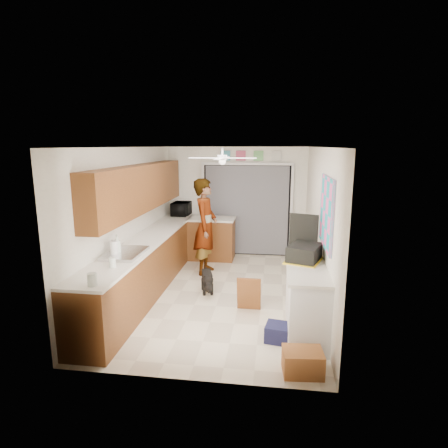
{
  "coord_description": "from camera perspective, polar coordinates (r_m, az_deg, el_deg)",
  "views": [
    {
      "loc": [
        0.89,
        -6.08,
        2.53
      ],
      "look_at": [
        0.0,
        0.4,
        1.15
      ],
      "focal_mm": 30.0,
      "sensor_mm": 36.0,
      "label": 1
    }
  ],
  "objects": [
    {
      "name": "abstract_painting",
      "position": [
        5.2,
        15.34,
        1.75
      ],
      "size": [
        0.03,
        1.15,
        0.95
      ],
      "primitive_type": "cube",
      "color": "#F95BAF",
      "rests_on": "wall_right"
    },
    {
      "name": "door_trim_left",
      "position": [
        8.81,
        -3.17,
        2.21
      ],
      "size": [
        0.06,
        0.04,
        2.1
      ],
      "primitive_type": "cube",
      "color": "white",
      "rests_on": "wall_back"
    },
    {
      "name": "suitcase_rim",
      "position": [
        5.41,
        12.09,
        -5.42
      ],
      "size": [
        0.61,
        0.69,
        0.02
      ],
      "primitive_type": "cube",
      "rotation": [
        0.0,
        0.0,
        -0.34
      ],
      "color": "yellow",
      "rests_on": "suitcase"
    },
    {
      "name": "left_countertop",
      "position": [
        6.66,
        -11.56,
        -2.33
      ],
      "size": [
        0.62,
        4.8,
        0.04
      ],
      "primitive_type": "cube",
      "color": "white",
      "rests_on": "left_base_cabinets"
    },
    {
      "name": "right_counter_top",
      "position": [
        5.16,
        12.52,
        -6.56
      ],
      "size": [
        0.54,
        1.44,
        0.04
      ],
      "primitive_type": "cube",
      "color": "white",
      "rests_on": "right_counter_base"
    },
    {
      "name": "dog",
      "position": [
        6.61,
        -2.59,
        -8.65
      ],
      "size": [
        0.37,
        0.58,
        0.42
      ],
      "primitive_type": "cube",
      "rotation": [
        0.0,
        0.0,
        0.28
      ],
      "color": "black",
      "rests_on": "floor"
    },
    {
      "name": "paper_towel_roll",
      "position": [
        5.66,
        -16.41,
        -3.68
      ],
      "size": [
        0.12,
        0.12,
        0.23
      ],
      "primitive_type": "cylinder",
      "rotation": [
        0.0,
        0.0,
        -0.13
      ],
      "color": "white",
      "rests_on": "left_countertop"
    },
    {
      "name": "jar_b",
      "position": [
        5.2,
        -16.65,
        -5.64
      ],
      "size": [
        0.11,
        0.11,
        0.13
      ],
      "primitive_type": "cylinder",
      "rotation": [
        0.0,
        0.0,
        0.29
      ],
      "color": "silver",
      "rests_on": "left_countertop"
    },
    {
      "name": "wall_right",
      "position": [
        6.26,
        14.17,
        -0.26
      ],
      "size": [
        0.0,
        5.0,
        5.0
      ],
      "primitive_type": "plane",
      "rotation": [
        1.57,
        0.0,
        -1.57
      ],
      "color": "white",
      "rests_on": "ground"
    },
    {
      "name": "header_frame_2",
      "position": [
        8.59,
        2.57,
        10.36
      ],
      "size": [
        0.22,
        0.02,
        0.22
      ],
      "primitive_type": "cube",
      "color": "#C74A6E",
      "rests_on": "wall_back"
    },
    {
      "name": "floor",
      "position": [
        6.65,
        -0.47,
        -10.47
      ],
      "size": [
        5.0,
        5.0,
        0.0
      ],
      "primitive_type": "plane",
      "color": "beige",
      "rests_on": "ground"
    },
    {
      "name": "wall_front",
      "position": [
        3.9,
        -5.82,
        -7.27
      ],
      "size": [
        3.2,
        0.0,
        3.2
      ],
      "primitive_type": "plane",
      "rotation": [
        -1.57,
        0.0,
        0.0
      ],
      "color": "white",
      "rests_on": "ground"
    },
    {
      "name": "peninsula_top",
      "position": [
        8.36,
        -1.91,
        0.79
      ],
      "size": [
        1.04,
        0.64,
        0.04
      ],
      "primitive_type": "cube",
      "color": "white",
      "rests_on": "peninsula_base"
    },
    {
      "name": "sink_basin",
      "position": [
        5.75,
        -14.84,
        -4.4
      ],
      "size": [
        0.5,
        0.76,
        0.06
      ],
      "primitive_type": "cube",
      "color": "silver",
      "rests_on": "left_countertop"
    },
    {
      "name": "navy_crate",
      "position": [
        5.18,
        8.47,
        -16.07
      ],
      "size": [
        0.41,
        0.36,
        0.22
      ],
      "primitive_type": "cube",
      "rotation": [
        0.0,
        0.0,
        -0.17
      ],
      "color": "#151635",
      "rests_on": "floor"
    },
    {
      "name": "route66_sign",
      "position": [
        8.75,
        -4.4,
        10.37
      ],
      "size": [
        0.22,
        0.02,
        0.26
      ],
      "primitive_type": "cube",
      "color": "silver",
      "rests_on": "wall_back"
    },
    {
      "name": "jar_a",
      "position": [
        4.6,
        -19.45,
        -7.99
      ],
      "size": [
        0.13,
        0.13,
        0.15
      ],
      "primitive_type": "cylinder",
      "rotation": [
        0.0,
        0.0,
        0.29
      ],
      "color": "silver",
      "rests_on": "left_countertop"
    },
    {
      "name": "peninsula_base",
      "position": [
        8.46,
        -1.89,
        -2.33
      ],
      "size": [
        1.0,
        0.6,
        0.9
      ],
      "primitive_type": "cube",
      "color": "brown",
      "rests_on": "floor"
    },
    {
      "name": "wall_left",
      "position": [
        6.69,
        -14.18,
        0.52
      ],
      "size": [
        0.0,
        5.0,
        5.0
      ],
      "primitive_type": "plane",
      "rotation": [
        1.57,
        0.0,
        1.57
      ],
      "color": "white",
      "rests_on": "ground"
    },
    {
      "name": "microwave",
      "position": [
        8.72,
        -6.5,
        2.33
      ],
      "size": [
        0.39,
        0.56,
        0.3
      ],
      "primitive_type": "imported",
      "rotation": [
        0.0,
        0.0,
        1.54
      ],
      "color": "black",
      "rests_on": "left_countertop"
    },
    {
      "name": "suitcase",
      "position": [
        5.38,
        12.14,
        -4.3
      ],
      "size": [
        0.55,
        0.63,
        0.22
      ],
      "primitive_type": "cube",
      "rotation": [
        0.0,
        0.0,
        -0.34
      ],
      "color": "black",
      "rests_on": "right_counter_top"
    },
    {
      "name": "cabinet_door_panel",
      "position": [
        5.9,
        3.81,
        -10.58
      ],
      "size": [
        0.37,
        0.15,
        0.55
      ],
      "primitive_type": "cube",
      "rotation": [
        0.21,
        0.0,
        -0.01
      ],
      "color": "brown",
      "rests_on": "floor"
    },
    {
      "name": "ceiling_fan",
      "position": [
        6.35,
        -0.25,
        10.02
      ],
      "size": [
        1.14,
        1.14,
        0.24
      ],
      "primitive_type": "cube",
      "color": "white",
      "rests_on": "ceiling"
    },
    {
      "name": "door_trim_right",
      "position": [
        8.66,
        10.22,
        1.87
      ],
      "size": [
        0.06,
        0.04,
        2.1
      ],
      "primitive_type": "cube",
      "color": "white",
      "rests_on": "wall_back"
    },
    {
      "name": "curtain_panel",
      "position": [
        8.66,
        3.46,
        2.05
      ],
      "size": [
        1.9,
        0.03,
        2.05
      ],
      "primitive_type": "cube",
      "color": "slate",
      "rests_on": "wall_back"
    },
    {
      "name": "back_opening_recess",
      "position": [
        8.7,
        3.48,
        2.09
      ],
      "size": [
        2.0,
        0.06,
        2.1
      ],
      "primitive_type": "cube",
      "color": "black",
      "rests_on": "wall_back"
    },
    {
      "name": "faucet",
      "position": [
        5.8,
        -16.63,
        -3.39
      ],
      "size": [
        0.03,
        0.03,
        0.22
      ],
      "primitive_type": "cylinder",
      "color": "silver",
      "rests_on": "left_countertop"
    },
    {
      "name": "soap_bottle",
      "position": [
        5.74,
        -15.97,
        -3.07
      ],
      "size": [
        0.15,
        0.15,
        0.3
      ],
      "primitive_type": "imported",
      "rotation": [
        0.0,
        0.0,
        0.29
      ],
      "color": "silver",
      "rests_on": "left_countertop"
    },
    {
      "name": "header_frame_3",
      "position": [
        8.56,
        5.28,
        10.32
      ],
      "size": [
        0.22,
        0.02,
        0.22
      ],
      "primitive_type": "cube",
      "color": "#6CBB6A",
      "rests_on": "wall_back"
    },
    {
      "name": "left_base_cabinets",
      "position": [
        6.79,
        -11.47,
        -6.18
      ],
      "size": [
        0.6,
        4.8,
        0.9
      ],
      "primitive_type": "cube",
      "color": "brown",
      "rests_on": "floor"
    },
    {
      "name": "upper_cabinets",
      "position": [
        6.74,
        -12.52,
        5.41
      ],
      "size": [
        0.32,
        4.0,
        0.8
      ],
      "primitive_type": "cube",
      "color": "brown",
      "rests_on": "wall_left"
    },
    {
      "name": "header_frame_4",
      "position": [
        8.55,
        8.0,
        10.25
      ],
      "size": [
        0.22,
        0.02,
        0.22
      ],
      "primitive_type": "cube",
      "color": "beige",
      "rests_on": "wall_back"
    },
    {
      "name": "door_trim_head",
      "position": [
        8.55,
        3.56,
        9.14
      ],
      "size": [
        2.1,
        0.04,
        0.06
      ],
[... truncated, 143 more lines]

